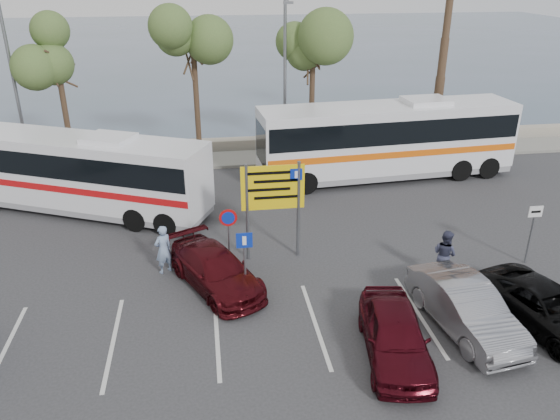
{
  "coord_description": "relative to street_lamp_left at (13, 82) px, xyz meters",
  "views": [
    {
      "loc": [
        -1.23,
        -13.97,
        9.69
      ],
      "look_at": [
        1.22,
        3.0,
        1.93
      ],
      "focal_mm": 35.0,
      "sensor_mm": 36.0,
      "label": 1
    }
  ],
  "objects": [
    {
      "name": "ground",
      "position": [
        10.0,
        -13.52,
        -4.6
      ],
      "size": [
        120.0,
        120.0,
        0.0
      ],
      "primitive_type": "plane",
      "color": "#303033",
      "rests_on": "ground"
    },
    {
      "name": "kerb_strip",
      "position": [
        10.0,
        0.48,
        -4.52
      ],
      "size": [
        44.0,
        2.4,
        0.15
      ],
      "primitive_type": "cube",
      "color": "gray",
      "rests_on": "ground"
    },
    {
      "name": "seawall",
      "position": [
        10.0,
        2.48,
        -4.3
      ],
      "size": [
        48.0,
        0.8,
        0.6
      ],
      "primitive_type": "cube",
      "color": "#9F947F",
      "rests_on": "ground"
    },
    {
      "name": "sea",
      "position": [
        10.0,
        46.48,
        -4.59
      ],
      "size": [
        140.0,
        140.0,
        0.0
      ],
      "primitive_type": "plane",
      "color": "#3D5462",
      "rests_on": "ground"
    },
    {
      "name": "tree_left",
      "position": [
        2.0,
        0.48,
        1.41
      ],
      "size": [
        3.2,
        3.2,
        7.2
      ],
      "color": "#382619",
      "rests_on": "kerb_strip"
    },
    {
      "name": "tree_mid",
      "position": [
        8.5,
        0.48,
        2.06
      ],
      "size": [
        3.2,
        3.2,
        8.0
      ],
      "color": "#382619",
      "rests_on": "kerb_strip"
    },
    {
      "name": "tree_right",
      "position": [
        14.5,
        0.48,
        1.57
      ],
      "size": [
        3.2,
        3.2,
        7.4
      ],
      "color": "#382619",
      "rests_on": "kerb_strip"
    },
    {
      "name": "street_lamp_left",
      "position": [
        0.0,
        0.0,
        0.0
      ],
      "size": [
        0.45,
        1.15,
        8.01
      ],
      "color": "slate",
      "rests_on": "kerb_strip"
    },
    {
      "name": "street_lamp_right",
      "position": [
        13.0,
        0.0,
        0.0
      ],
      "size": [
        0.45,
        1.15,
        8.01
      ],
      "color": "slate",
      "rests_on": "kerb_strip"
    },
    {
      "name": "direction_sign",
      "position": [
        11.0,
        -10.32,
        -2.17
      ],
      "size": [
        2.2,
        0.12,
        3.6
      ],
      "color": "slate",
      "rests_on": "ground"
    },
    {
      "name": "sign_no_stop",
      "position": [
        9.4,
        -11.13,
        -3.02
      ],
      "size": [
        0.6,
        0.08,
        2.35
      ],
      "color": "slate",
      "rests_on": "ground"
    },
    {
      "name": "sign_parking",
      "position": [
        9.8,
        -12.73,
        -3.13
      ],
      "size": [
        0.5,
        0.07,
        2.25
      ],
      "color": "slate",
      "rests_on": "ground"
    },
    {
      "name": "sign_taxi",
      "position": [
        19.8,
        -12.03,
        -3.18
      ],
      "size": [
        0.5,
        0.07,
        2.2
      ],
      "color": "slate",
      "rests_on": "ground"
    },
    {
      "name": "lane_markings",
      "position": [
        8.86,
        -14.52,
        -4.6
      ],
      "size": [
        12.02,
        4.2,
        0.01
      ],
      "primitive_type": null,
      "color": "silver",
      "rests_on": "ground"
    },
    {
      "name": "coach_bus_left",
      "position": [
        3.5,
        -5.16,
        -2.99
      ],
      "size": [
        11.13,
        6.83,
        3.48
      ],
      "color": "white",
      "rests_on": "ground"
    },
    {
      "name": "coach_bus_right",
      "position": [
        17.5,
        -3.1,
        -2.81
      ],
      "size": [
        12.55,
        3.6,
        3.86
      ],
      "color": "white",
      "rests_on": "ground"
    },
    {
      "name": "car_maroon",
      "position": [
        8.89,
        -12.02,
        -3.97
      ],
      "size": [
        3.5,
        4.66,
        1.26
      ],
      "primitive_type": "imported",
      "rotation": [
        0.0,
        0.0,
        0.46
      ],
      "color": "#450B10",
      "rests_on": "ground"
    },
    {
      "name": "car_red",
      "position": [
        13.5,
        -16.21,
        -3.91
      ],
      "size": [
        2.19,
        4.21,
        1.37
      ],
      "primitive_type": "imported",
      "rotation": [
        0.0,
        0.0,
        -0.15
      ],
      "color": "#420912",
      "rests_on": "ground"
    },
    {
      "name": "suv_black",
      "position": [
        18.3,
        -15.54,
        -3.98
      ],
      "size": [
        3.2,
        4.83,
        1.23
      ],
      "primitive_type": "imported",
      "rotation": [
        0.0,
        0.0,
        0.28
      ],
      "color": "black",
      "rests_on": "ground"
    },
    {
      "name": "car_silver_b",
      "position": [
        15.9,
        -15.33,
        -3.88
      ],
      "size": [
        2.13,
        4.52,
        1.43
      ],
      "primitive_type": "imported",
      "rotation": [
        0.0,
        0.0,
        0.15
      ],
      "color": "gray",
      "rests_on": "ground"
    },
    {
      "name": "pedestrian_near",
      "position": [
        7.18,
        -10.84,
        -3.73
      ],
      "size": [
        0.76,
        0.71,
        1.75
      ],
      "primitive_type": "imported",
      "rotation": [
        0.0,
        0.0,
        3.75
      ],
      "color": "#7E95B8",
      "rests_on": "ground"
    },
    {
      "name": "pedestrian_far",
      "position": [
        16.47,
        -12.52,
        -3.73
      ],
      "size": [
        0.98,
        1.05,
        1.74
      ],
      "primitive_type": "imported",
      "rotation": [
        0.0,
        0.0,
        2.06
      ],
      "color": "#383B55",
      "rests_on": "ground"
    }
  ]
}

